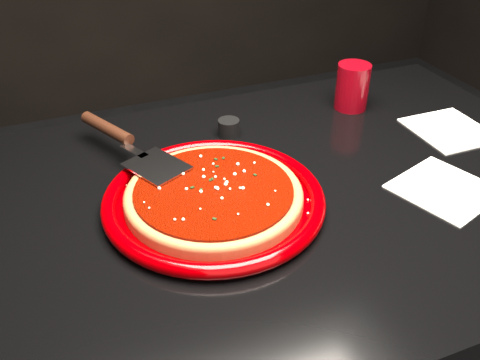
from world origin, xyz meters
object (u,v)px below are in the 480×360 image
object	(u,v)px
plate	(214,199)
ramekin	(229,128)
cup	(352,87)
table	(275,330)
pizza_server	(131,143)

from	to	relation	value
plate	ramekin	size ratio (longest dim) A/B	8.42
cup	ramekin	size ratio (longest dim) A/B	2.30
plate	cup	size ratio (longest dim) A/B	3.66
table	cup	distance (m)	0.57
table	ramekin	size ratio (longest dim) A/B	26.75
plate	cup	world-z (taller)	cup
plate	cup	xyz separation A→B (m)	(0.42, 0.24, 0.04)
plate	ramekin	world-z (taller)	ramekin
table	ramekin	xyz separation A→B (m)	(-0.02, 0.22, 0.39)
table	ramekin	bearing A→B (deg)	94.41
pizza_server	plate	bearing A→B (deg)	-86.99
pizza_server	ramekin	world-z (taller)	pizza_server
pizza_server	ramekin	bearing A→B (deg)	-14.32
table	pizza_server	size ratio (longest dim) A/B	3.43
plate	pizza_server	world-z (taller)	pizza_server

